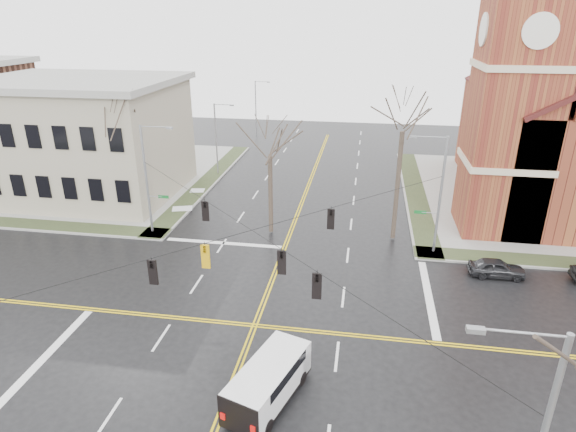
% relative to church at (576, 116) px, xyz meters
% --- Properties ---
extents(ground, '(120.00, 120.00, 0.00)m').
position_rel_church_xyz_m(ground, '(-24.76, -24.78, -8.43)').
color(ground, black).
rests_on(ground, ground).
extents(sidewalks, '(80.00, 80.00, 0.17)m').
position_rel_church_xyz_m(sidewalks, '(-24.76, -24.78, -8.36)').
color(sidewalks, gray).
rests_on(sidewalks, ground).
extents(road_markings, '(100.00, 100.00, 0.01)m').
position_rel_church_xyz_m(road_markings, '(-24.76, -24.78, -8.43)').
color(road_markings, gold).
rests_on(road_markings, ground).
extents(church, '(24.28, 27.48, 27.50)m').
position_rel_church_xyz_m(church, '(0.00, 0.00, 0.00)').
color(church, maroon).
rests_on(church, ground).
extents(civic_building_a, '(18.00, 14.00, 11.00)m').
position_rel_church_xyz_m(civic_building_a, '(-46.76, -4.78, -2.93)').
color(civic_building_a, gray).
rests_on(civic_building_a, ground).
extents(signal_pole_ne, '(2.75, 0.22, 9.00)m').
position_rel_church_xyz_m(signal_pole_ne, '(-13.44, -13.28, -3.48)').
color(signal_pole_ne, gray).
rests_on(signal_pole_ne, ground).
extents(signal_pole_nw, '(2.75, 0.22, 9.00)m').
position_rel_church_xyz_m(signal_pole_nw, '(-36.09, -13.28, -3.48)').
color(signal_pole_nw, gray).
rests_on(signal_pole_nw, ground).
extents(span_wires, '(23.02, 23.02, 0.03)m').
position_rel_church_xyz_m(span_wires, '(-24.76, -24.78, -2.23)').
color(span_wires, black).
rests_on(span_wires, ground).
extents(traffic_signals, '(8.21, 8.26, 1.30)m').
position_rel_church_xyz_m(traffic_signals, '(-24.76, -25.45, -2.98)').
color(traffic_signals, black).
rests_on(traffic_signals, ground).
extents(streetlight_north_a, '(2.30, 0.20, 8.00)m').
position_rel_church_xyz_m(streetlight_north_a, '(-35.42, 3.22, -3.97)').
color(streetlight_north_a, gray).
rests_on(streetlight_north_a, ground).
extents(streetlight_north_b, '(2.30, 0.20, 8.00)m').
position_rel_church_xyz_m(streetlight_north_b, '(-35.42, 23.22, -3.97)').
color(streetlight_north_b, gray).
rests_on(streetlight_north_b, ground).
extents(cargo_van, '(3.59, 5.62, 2.00)m').
position_rel_church_xyz_m(cargo_van, '(-22.69, -30.29, -7.25)').
color(cargo_van, white).
rests_on(cargo_van, ground).
extents(parked_car_a, '(3.84, 1.60, 1.30)m').
position_rel_church_xyz_m(parked_car_a, '(-9.35, -16.32, -7.78)').
color(parked_car_a, black).
rests_on(parked_car_a, ground).
extents(tree_nw_far, '(4.00, 4.00, 12.00)m').
position_rel_church_xyz_m(tree_nw_far, '(-38.86, -11.12, 0.24)').
color(tree_nw_far, '#372B23').
rests_on(tree_nw_far, ground).
extents(tree_nw_near, '(4.00, 4.00, 9.78)m').
position_rel_church_xyz_m(tree_nw_near, '(-26.37, -11.68, -1.33)').
color(tree_nw_near, '#372B23').
rests_on(tree_nw_near, ground).
extents(tree_ne, '(4.00, 4.00, 13.16)m').
position_rel_church_xyz_m(tree_ne, '(-16.28, -11.29, 1.07)').
color(tree_ne, '#372B23').
rests_on(tree_ne, ground).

